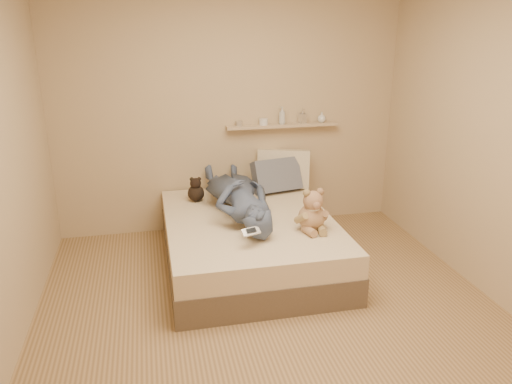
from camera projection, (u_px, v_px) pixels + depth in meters
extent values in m
plane|color=#9B7B50|center=(274.00, 318.00, 3.80)|extent=(3.80, 3.80, 0.00)
plane|color=tan|center=(230.00, 107.00, 5.13)|extent=(3.60, 0.00, 3.60)
plane|color=tan|center=(425.00, 297.00, 1.62)|extent=(3.60, 0.00, 3.60)
plane|color=tan|center=(509.00, 140.00, 3.74)|extent=(0.00, 3.80, 3.80)
cube|color=brown|center=(249.00, 251.00, 4.62)|extent=(1.50, 1.90, 0.25)
cube|color=beige|center=(249.00, 229.00, 4.54)|extent=(1.48, 1.88, 0.20)
cube|color=#B4B5BB|center=(251.00, 232.00, 3.90)|extent=(0.16, 0.11, 0.05)
cube|color=black|center=(251.00, 230.00, 3.89)|extent=(0.09, 0.06, 0.03)
sphere|color=#A97C5C|center=(312.00, 217.00, 4.24)|extent=(0.23, 0.23, 0.23)
sphere|color=#A07458|center=(313.00, 201.00, 4.17)|extent=(0.17, 0.17, 0.17)
sphere|color=#8E774D|center=(307.00, 193.00, 4.13)|extent=(0.06, 0.06, 0.06)
sphere|color=#8E6A4E|center=(320.00, 192.00, 4.16)|extent=(0.06, 0.06, 0.06)
sphere|color=#90684F|center=(316.00, 206.00, 4.10)|extent=(0.07, 0.07, 0.07)
cylinder|color=#A28756|center=(301.00, 218.00, 4.18)|extent=(0.11, 0.16, 0.13)
cylinder|color=#896649|center=(325.00, 216.00, 4.23)|extent=(0.10, 0.16, 0.13)
cylinder|color=#A67D58|center=(309.00, 231.00, 4.16)|extent=(0.11, 0.17, 0.08)
cylinder|color=#947C4E|center=(322.00, 230.00, 4.18)|extent=(0.09, 0.16, 0.08)
cylinder|color=beige|center=(313.00, 209.00, 4.19)|extent=(0.13, 0.13, 0.02)
sphere|color=black|center=(196.00, 193.00, 4.92)|extent=(0.16, 0.16, 0.16)
sphere|color=black|center=(196.00, 183.00, 4.88)|extent=(0.11, 0.11, 0.11)
sphere|color=black|center=(192.00, 179.00, 4.86)|extent=(0.04, 0.04, 0.04)
sphere|color=black|center=(199.00, 179.00, 4.87)|extent=(0.04, 0.04, 0.04)
cube|color=beige|center=(284.00, 169.00, 5.32)|extent=(0.59, 0.39, 0.42)
cube|color=slate|center=(277.00, 176.00, 5.18)|extent=(0.54, 0.36, 0.37)
imported|color=#3F4863|center=(238.00, 195.00, 4.59)|extent=(0.64, 1.49, 0.35)
cube|color=tan|center=(283.00, 125.00, 5.25)|extent=(1.20, 0.12, 0.03)
cylinder|color=#AA9F91|center=(239.00, 124.00, 5.14)|extent=(0.07, 0.07, 0.05)
cylinder|color=white|center=(264.00, 122.00, 5.19)|extent=(0.09, 0.09, 0.07)
imported|color=silver|center=(282.00, 115.00, 5.21)|extent=(0.10, 0.10, 0.18)
imported|color=silver|center=(303.00, 116.00, 5.26)|extent=(0.08, 0.08, 0.15)
imported|color=silver|center=(322.00, 117.00, 5.31)|extent=(0.12, 0.12, 0.11)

